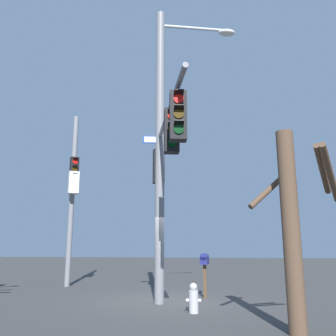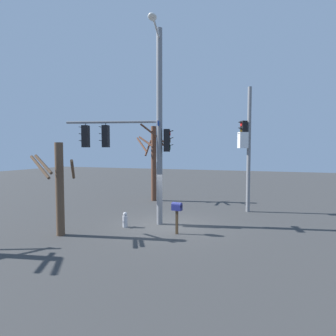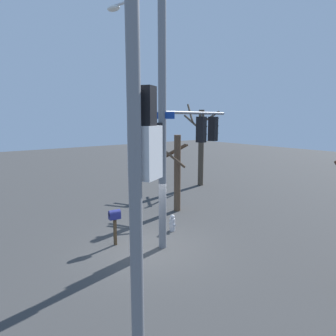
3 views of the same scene
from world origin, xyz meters
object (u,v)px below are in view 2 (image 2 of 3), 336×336
Objects in this scene: mailbox at (177,209)px; fire_hydrant at (125,220)px; bare_tree_behind_pole at (59,186)px; bare_tree_corner at (153,160)px.

fire_hydrant is at bearing -86.31° from mailbox.
bare_tree_behind_pole is at bearing -59.44° from mailbox.
bare_tree_behind_pole reaches higher than fire_hydrant.
mailbox is 0.35× the size of bare_tree_behind_pole.
mailbox is at bearing 29.87° from bare_tree_corner.
mailbox is 8.63m from bare_tree_corner.
fire_hydrant is 0.13× the size of bare_tree_corner.
bare_tree_corner is at bearing -167.94° from fire_hydrant.
bare_tree_behind_pole is 9.30m from bare_tree_corner.
bare_tree_corner is (-7.10, -1.52, 2.64)m from fire_hydrant.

